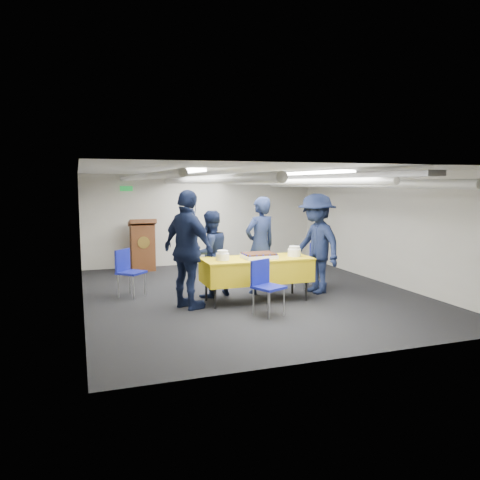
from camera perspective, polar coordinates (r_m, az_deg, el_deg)
name	(u,v)px	position (r m, az deg, el deg)	size (l,w,h in m)	color
ground	(249,293)	(8.95, 1.17, -6.48)	(7.00, 7.00, 0.00)	black
room_shell	(247,197)	(9.13, 0.85, 5.27)	(6.00, 7.00, 2.30)	beige
serving_table	(256,270)	(8.27, 2.01, -3.63)	(1.92, 0.82, 0.77)	black
sheet_cake	(259,256)	(8.18, 2.31, -1.91)	(0.57, 0.45, 0.10)	white
plate_stack_left	(223,256)	(7.97, -2.12, -1.92)	(0.22, 0.22, 0.17)	white
plate_stack_right	(294,252)	(8.46, 6.63, -1.41)	(0.24, 0.24, 0.18)	white
podium	(143,245)	(11.40, -11.80, -0.60)	(0.62, 0.53, 1.25)	brown
chair_near	(265,281)	(7.43, 3.06, -5.06)	(0.56, 0.56, 0.87)	gray
chair_right	(311,261)	(9.45, 8.64, -2.55)	(0.45, 0.45, 0.87)	gray
chair_left	(127,268)	(8.85, -13.56, -3.32)	(0.59, 0.59, 0.87)	gray
sailor_a	(260,245)	(8.82, 2.48, -0.64)	(0.67, 0.44, 1.83)	black
sailor_b	(210,254)	(8.56, -3.67, -1.70)	(0.77, 0.60, 1.59)	black
sailor_c	(188,250)	(7.74, -6.33, -1.19)	(1.16, 0.48, 1.97)	black
sailor_d	(316,244)	(8.94, 9.29, -0.45)	(1.22, 0.70, 1.88)	black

